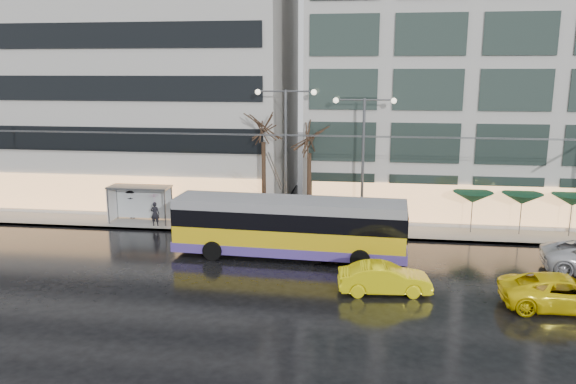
# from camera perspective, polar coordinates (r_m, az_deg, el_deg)

# --- Properties ---
(ground) EXTENTS (140.00, 140.00, 0.00)m
(ground) POSITION_cam_1_polar(r_m,az_deg,el_deg) (28.00, -7.47, -9.56)
(ground) COLOR black
(ground) RESTS_ON ground
(sidewalk) EXTENTS (80.00, 10.00, 0.15)m
(sidewalk) POSITION_cam_1_polar(r_m,az_deg,el_deg) (40.69, 0.40, -2.37)
(sidewalk) COLOR gray
(sidewalk) RESTS_ON ground
(kerb) EXTENTS (80.00, 0.10, 0.15)m
(kerb) POSITION_cam_1_polar(r_m,az_deg,el_deg) (35.97, -0.62, -4.35)
(kerb) COLOR slate
(kerb) RESTS_ON ground
(building_left) EXTENTS (34.00, 14.00, 22.00)m
(building_left) POSITION_cam_1_polar(r_m,az_deg,el_deg) (49.71, -20.35, 12.45)
(building_left) COLOR beige
(building_left) RESTS_ON sidewalk
(building_right) EXTENTS (32.00, 14.00, 25.00)m
(building_right) POSITION_cam_1_polar(r_m,az_deg,el_deg) (45.69, 23.69, 14.15)
(building_right) COLOR beige
(building_right) RESTS_ON sidewalk
(trolleybus) EXTENTS (13.14, 5.36, 6.04)m
(trolleybus) POSITION_cam_1_polar(r_m,az_deg,el_deg) (31.60, 0.11, -3.76)
(trolleybus) COLOR gold
(trolleybus) RESTS_ON ground
(catenary) EXTENTS (42.24, 5.12, 7.00)m
(catenary) POSITION_cam_1_polar(r_m,az_deg,el_deg) (34.08, -2.57, 1.93)
(catenary) COLOR #595B60
(catenary) RESTS_ON ground
(bus_shelter) EXTENTS (4.20, 1.60, 2.51)m
(bus_shelter) POSITION_cam_1_polar(r_m,az_deg,el_deg) (39.81, -15.22, -0.34)
(bus_shelter) COLOR #595B60
(bus_shelter) RESTS_ON sidewalk
(street_lamp_near) EXTENTS (3.96, 0.36, 9.03)m
(street_lamp_near) POSITION_cam_1_polar(r_m,az_deg,el_deg) (36.46, -0.24, 5.39)
(street_lamp_near) COLOR #595B60
(street_lamp_near) RESTS_ON sidewalk
(street_lamp_far) EXTENTS (3.96, 0.36, 8.53)m
(street_lamp_far) POSITION_cam_1_polar(r_m,az_deg,el_deg) (36.14, 7.66, 4.78)
(street_lamp_far) COLOR #595B60
(street_lamp_far) RESTS_ON sidewalk
(tree_a) EXTENTS (3.20, 3.20, 8.40)m
(tree_a) POSITION_cam_1_polar(r_m,az_deg,el_deg) (36.78, -2.53, 7.15)
(tree_a) COLOR black
(tree_a) RESTS_ON sidewalk
(tree_b) EXTENTS (3.20, 3.20, 7.70)m
(tree_b) POSITION_cam_1_polar(r_m,az_deg,el_deg) (36.63, 2.19, 6.05)
(tree_b) COLOR black
(tree_b) RESTS_ON sidewalk
(parasol_a) EXTENTS (2.50, 2.50, 2.65)m
(parasol_a) POSITION_cam_1_polar(r_m,az_deg,el_deg) (37.55, 18.26, -0.52)
(parasol_a) COLOR #595B60
(parasol_a) RESTS_ON sidewalk
(parasol_b) EXTENTS (2.50, 2.50, 2.65)m
(parasol_b) POSITION_cam_1_polar(r_m,az_deg,el_deg) (38.22, 22.68, -0.64)
(parasol_b) COLOR #595B60
(parasol_b) RESTS_ON sidewalk
(parasol_c) EXTENTS (2.50, 2.50, 2.65)m
(parasol_c) POSITION_cam_1_polar(r_m,az_deg,el_deg) (39.11, 26.93, -0.75)
(parasol_c) COLOR #595B60
(parasol_c) RESTS_ON sidewalk
(taxi_b) EXTENTS (4.50, 1.98, 1.44)m
(taxi_b) POSITION_cam_1_polar(r_m,az_deg,el_deg) (27.24, 9.77, -8.66)
(taxi_b) COLOR #FFEC0D
(taxi_b) RESTS_ON ground
(taxi_c) EXTENTS (5.45, 2.53, 1.51)m
(taxi_c) POSITION_cam_1_polar(r_m,az_deg,el_deg) (27.99, 26.25, -9.14)
(taxi_c) COLOR yellow
(taxi_c) RESTS_ON ground
(pedestrian_a) EXTENTS (1.01, 1.03, 2.19)m
(pedestrian_a) POSITION_cam_1_polar(r_m,az_deg,el_deg) (38.40, -13.40, -1.24)
(pedestrian_a) COLOR black
(pedestrian_a) RESTS_ON sidewalk
(pedestrian_b) EXTENTS (0.95, 0.90, 1.56)m
(pedestrian_b) POSITION_cam_1_polar(r_m,az_deg,el_deg) (38.35, -8.62, -2.11)
(pedestrian_b) COLOR black
(pedestrian_b) RESTS_ON sidewalk
(pedestrian_c) EXTENTS (1.13, 0.88, 2.11)m
(pedestrian_c) POSITION_cam_1_polar(r_m,az_deg,el_deg) (40.84, -15.57, -1.06)
(pedestrian_c) COLOR black
(pedestrian_c) RESTS_ON sidewalk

